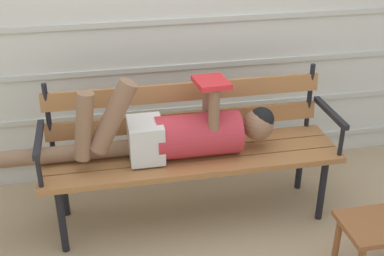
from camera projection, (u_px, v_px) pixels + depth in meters
The scene contains 4 objects.
ground_plane at pixel (198, 234), 3.15m from camera, with size 12.00×12.00×0.00m, color tan.
park_bench at pixel (190, 142), 3.14m from camera, with size 1.81×0.48×0.90m.
reclining_person at pixel (175, 133), 3.01m from camera, with size 1.67×0.26×0.55m.
footstool at pixel (382, 233), 2.71m from camera, with size 0.44×0.32×0.36m.
Camera 1 is at (-0.52, -2.44, 2.03)m, focal length 47.74 mm.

